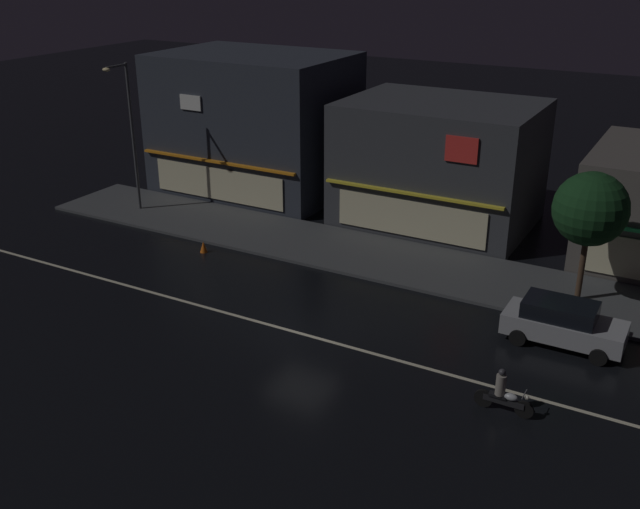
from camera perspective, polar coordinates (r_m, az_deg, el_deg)
The scene contains 10 objects.
ground_plane at distance 27.91m, azimuth -1.49°, elevation -6.19°, with size 140.00×140.00×0.00m, color black.
lane_divider_stripe at distance 27.90m, azimuth -1.49°, elevation -6.18°, with size 36.60×0.16×0.01m, color beige.
sidewalk_far at distance 34.32m, azimuth 5.34°, elevation -0.37°, with size 38.52×4.92×0.14m, color #424447.
storefront_left_block at distance 43.77m, azimuth -5.09°, elevation 10.17°, with size 10.67×7.87×7.99m.
storefront_center_block at distance 38.71m, azimuth 9.29°, elevation 7.03°, with size 9.64×7.58×6.37m.
streetlamp_west at distance 40.52m, azimuth -14.63°, elevation 9.61°, with size 0.44×1.64×7.92m.
street_tree at distance 30.57m, azimuth 20.33°, elevation 3.32°, with size 2.95×2.95×5.41m.
parked_car_near_kerb at distance 28.27m, azimuth 18.39°, elevation -5.06°, with size 4.30×1.98×1.67m.
motorcycle_following at distance 23.97m, azimuth 14.06°, elevation -10.53°, with size 1.90×0.60×1.52m.
traffic_cone at distance 35.48m, azimuth -9.06°, elevation 0.60°, with size 0.36×0.36×0.55m, color orange.
Camera 1 is at (12.51, -20.94, 13.55)m, focal length 41.08 mm.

